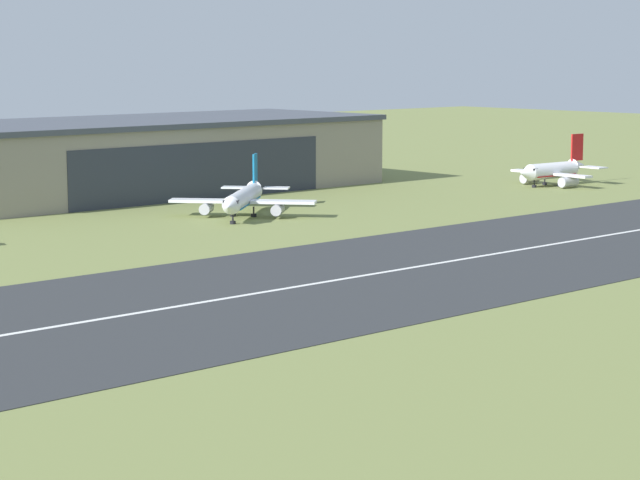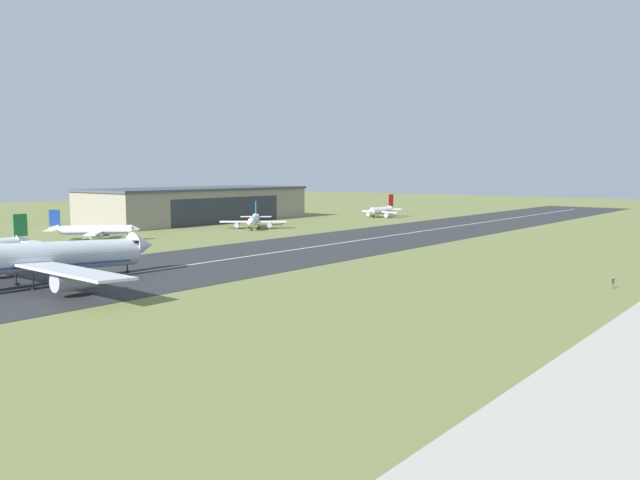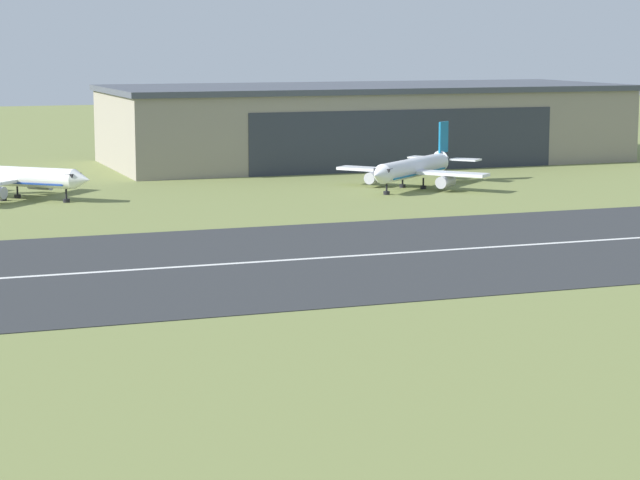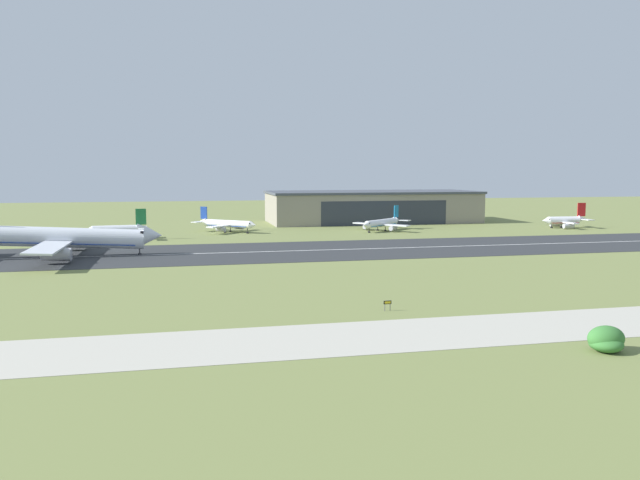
# 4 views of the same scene
# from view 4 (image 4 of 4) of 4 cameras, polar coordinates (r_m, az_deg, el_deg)

# --- Properties ---
(ground_plane) EXTENTS (684.46, 684.46, 0.00)m
(ground_plane) POSITION_cam_4_polar(r_m,az_deg,el_deg) (112.46, 10.94, -4.45)
(ground_plane) COLOR olive
(runway_strip) EXTENTS (444.46, 41.29, 0.06)m
(runway_strip) POSITION_cam_4_polar(r_m,az_deg,el_deg) (166.51, 2.96, -0.85)
(runway_strip) COLOR #2B2D30
(runway_strip) RESTS_ON ground_plane
(runway_centreline) EXTENTS (400.02, 0.70, 0.01)m
(runway_centreline) POSITION_cam_4_polar(r_m,az_deg,el_deg) (166.51, 2.96, -0.84)
(runway_centreline) COLOR silver
(runway_centreline) RESTS_ON runway_strip
(taxiway_road) EXTENTS (333.35, 15.36, 0.05)m
(taxiway_road) POSITION_cam_4_polar(r_m,az_deg,el_deg) (88.49, 18.13, -7.57)
(taxiway_road) COLOR #B2AD9E
(taxiway_road) RESTS_ON ground_plane
(hangar_building) EXTENTS (84.96, 33.98, 12.64)m
(hangar_building) POSITION_cam_4_polar(r_m,az_deg,el_deg) (256.57, 4.78, 3.07)
(hangar_building) COLOR gray
(hangar_building) RESTS_ON ground_plane
(airplane_landing) EXTENTS (51.07, 52.19, 15.55)m
(airplane_landing) POSITION_cam_4_polar(r_m,az_deg,el_deg) (163.53, -23.03, 0.17)
(airplane_landing) COLOR silver
(airplane_landing) RESTS_ON ground_plane
(airplane_parked_west) EXTENTS (17.92, 17.55, 9.18)m
(airplane_parked_west) POSITION_cam_4_polar(r_m,az_deg,el_deg) (245.74, 21.44, 1.65)
(airplane_parked_west) COLOR white
(airplane_parked_west) RESTS_ON ground_plane
(airplane_parked_centre) EXTENTS (19.04, 19.95, 9.37)m
(airplane_parked_centre) POSITION_cam_4_polar(r_m,az_deg,el_deg) (198.51, -18.13, 0.85)
(airplane_parked_centre) COLOR silver
(airplane_parked_centre) RESTS_ON ground_plane
(airplane_parked_east) EXTENTS (22.05, 21.15, 8.50)m
(airplane_parked_east) POSITION_cam_4_polar(r_m,az_deg,el_deg) (218.66, 5.67, 1.54)
(airplane_parked_east) COLOR silver
(airplane_parked_east) RESTS_ON ground_plane
(airplane_parked_far_east) EXTENTS (21.86, 20.71, 8.49)m
(airplane_parked_far_east) POSITION_cam_4_polar(r_m,az_deg,el_deg) (214.77, -8.48, 1.46)
(airplane_parked_far_east) COLOR white
(airplane_parked_far_east) RESTS_ON ground_plane
(shrub_clump) EXTENTS (4.42, 3.93, 2.99)m
(shrub_clump) POSITION_cam_4_polar(r_m,az_deg,el_deg) (80.21, 24.69, -8.35)
(shrub_clump) COLOR #387533
(shrub_clump) RESTS_ON ground_plane
(runway_sign) EXTENTS (1.20, 0.13, 1.55)m
(runway_sign) POSITION_cam_4_polar(r_m,az_deg,el_deg) (94.03, 6.19, -5.78)
(runway_sign) COLOR #4C4C51
(runway_sign) RESTS_ON ground_plane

